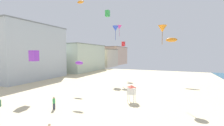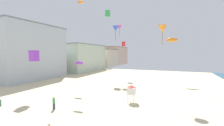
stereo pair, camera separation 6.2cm
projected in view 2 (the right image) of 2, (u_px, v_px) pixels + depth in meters
The scene contains 15 objects.
boardwalk_hotel_near at pixel (28, 52), 43.09m from camera, with size 11.34×19.58×15.23m.
boardwalk_hotel_mid at pixel (78, 58), 65.14m from camera, with size 15.37×22.08×10.98m.
boardwalk_hotel_far at pixel (101, 58), 85.17m from camera, with size 15.27×15.52×9.58m.
boardwalk_hotel_distant at pixel (114, 56), 103.25m from camera, with size 12.67×21.57×11.71m.
kite_flyer at pixel (54, 102), 19.63m from camera, with size 0.34×0.34×1.64m.
lifeguard_stand at pixel (131, 90), 22.49m from camera, with size 1.10×1.10×2.55m.
kite_blue_delta at pixel (116, 29), 40.47m from camera, with size 1.66×1.66×3.77m.
kite_purple_box at pixel (34, 56), 24.51m from camera, with size 1.10×1.10×1.73m.
kite_orange_parafoil at pixel (81, 2), 30.99m from camera, with size 1.55×0.43×0.60m.
kite_green_box at pixel (108, 13), 43.66m from camera, with size 1.09×1.09×1.72m.
kite_orange_parafoil_2 at pixel (172, 40), 38.04m from camera, with size 2.67×0.74×1.04m.
kite_orange_delta at pixel (162, 29), 24.36m from camera, with size 1.35×1.35×3.07m.
kite_red_box at pixel (124, 44), 44.00m from camera, with size 0.84×0.84×1.32m.
kite_magenta_delta at pixel (120, 27), 48.40m from camera, with size 1.50×1.50×3.41m.
kite_purple_parafoil at pixel (79, 63), 28.16m from camera, with size 1.69×0.47×0.66m.
Camera 2 is at (13.33, -6.98, 7.15)m, focal length 24.54 mm.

